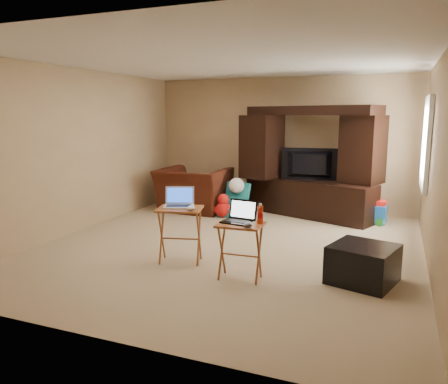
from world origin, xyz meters
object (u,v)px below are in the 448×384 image
at_px(child_rocker, 234,200).
at_px(laptop_left, 179,198).
at_px(recliner, 194,190).
at_px(push_toy, 368,210).
at_px(ottoman, 363,264).
at_px(water_bottle, 260,215).
at_px(mouse_left, 191,208).
at_px(tray_table_right, 240,251).
at_px(television, 309,165).
at_px(tray_table_left, 180,235).
at_px(plush_toy, 223,205).
at_px(laptop_right, 238,212).
at_px(entertainment_center, 310,162).
at_px(mouse_right, 248,225).

relative_size(child_rocker, laptop_left, 1.69).
relative_size(recliner, push_toy, 2.06).
xyz_separation_m(recliner, ottoman, (3.27, -2.57, -0.20)).
bearing_deg(water_bottle, mouse_left, 172.68).
distance_m(tray_table_right, laptop_left, 1.07).
height_order(mouse_left, water_bottle, water_bottle).
bearing_deg(recliner, tray_table_right, 124.82).
height_order(television, tray_table_left, television).
height_order(ottoman, mouse_left, mouse_left).
xyz_separation_m(plush_toy, laptop_right, (1.24, -2.66, 0.54)).
xyz_separation_m(recliner, tray_table_left, (1.12, -2.72, -0.06)).
distance_m(tray_table_left, water_bottle, 1.16).
bearing_deg(entertainment_center, child_rocker, -136.00).
height_order(entertainment_center, laptop_right, entertainment_center).
bearing_deg(laptop_left, laptop_right, -38.66).
bearing_deg(mouse_left, entertainment_center, 76.11).
bearing_deg(plush_toy, tray_table_left, -80.58).
height_order(plush_toy, mouse_right, mouse_right).
relative_size(child_rocker, plush_toy, 1.40).
bearing_deg(mouse_left, recliner, 115.23).
distance_m(child_rocker, tray_table_right, 3.04).
bearing_deg(push_toy, entertainment_center, 177.05).
bearing_deg(recliner, push_toy, -174.78).
xyz_separation_m(push_toy, mouse_left, (-1.82, -3.02, 0.49)).
bearing_deg(television, water_bottle, 85.19).
bearing_deg(television, ottoman, 105.27).
xyz_separation_m(child_rocker, mouse_left, (0.44, -2.63, 0.41)).
bearing_deg(tray_table_right, ottoman, 14.52).
bearing_deg(ottoman, mouse_left, -173.81).
bearing_deg(entertainment_center, ottoman, -48.27).
relative_size(child_rocker, tray_table_left, 0.88).
xyz_separation_m(entertainment_center, mouse_right, (0.03, -3.49, -0.32)).
relative_size(ottoman, mouse_right, 4.99).
relative_size(recliner, water_bottle, 6.36).
relative_size(recliner, ottoman, 1.93).
bearing_deg(tray_table_left, television, 57.58).
xyz_separation_m(child_rocker, laptop_left, (0.22, -2.53, 0.50)).
height_order(entertainment_center, tray_table_right, entertainment_center).
xyz_separation_m(laptop_right, mouse_left, (-0.65, 0.17, -0.04)).
height_order(push_toy, ottoman, push_toy).
relative_size(mouse_right, water_bottle, 0.66).
xyz_separation_m(recliner, laptop_right, (1.96, -2.96, 0.35)).
height_order(push_toy, laptop_left, laptop_left).
xyz_separation_m(plush_toy, push_toy, (2.42, 0.53, 0.01)).
bearing_deg(mouse_left, television, 75.92).
relative_size(television, plush_toy, 2.30).
distance_m(recliner, laptop_left, 2.93).
xyz_separation_m(plush_toy, tray_table_right, (1.28, -2.68, 0.10)).
bearing_deg(push_toy, plush_toy, -162.17).
xyz_separation_m(ottoman, water_bottle, (-1.07, -0.33, 0.52)).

